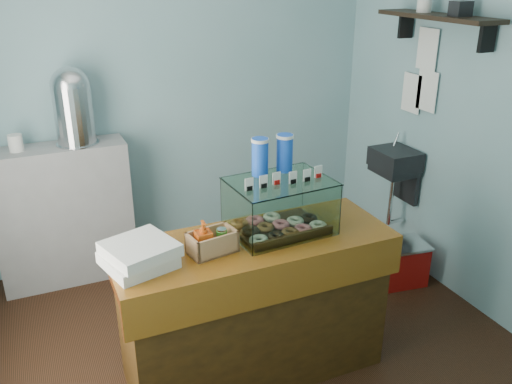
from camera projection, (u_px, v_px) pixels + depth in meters
name	position (u px, v px, depth m)	size (l,w,h in m)	color
ground	(239.00, 344.00, 3.59)	(3.50, 3.50, 0.00)	black
room_shell	(239.00, 88.00, 2.95)	(3.54, 3.04, 2.82)	#75A3AA
counter	(254.00, 306.00, 3.20)	(1.60, 0.60, 0.90)	#482B0D
back_shelf	(64.00, 215.00, 4.15)	(1.00, 0.32, 1.10)	#97979A
display_case	(278.00, 201.00, 3.10)	(0.59, 0.45, 0.53)	#331B0F
condiment_crate	(210.00, 241.00, 2.87)	(0.27, 0.19, 0.20)	tan
pastry_boxes	(139.00, 254.00, 2.75)	(0.41, 0.40, 0.13)	white
coffee_urn	(73.00, 104.00, 3.89)	(0.31, 0.31, 0.57)	silver
red_cooler	(400.00, 263.00, 4.24)	(0.42, 0.34, 0.34)	#AF120E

